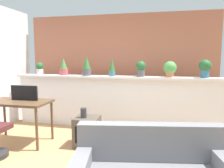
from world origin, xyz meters
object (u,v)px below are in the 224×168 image
Objects in this scene: side_cube_shelf at (87,131)px; vase_on_shelf at (84,113)px; potted_plant_4 at (141,68)px; potted_plant_0 at (40,68)px; desk at (18,106)px; potted_plant_2 at (87,67)px; potted_plant_3 at (112,67)px; tv_monitor at (24,93)px; potted_plant_1 at (64,67)px; potted_plant_5 at (170,69)px; potted_plant_6 at (205,68)px.

vase_on_shelf reaches higher than side_cube_shelf.
vase_on_shelf is (-0.86, -1.02, -0.71)m from potted_plant_4.
potted_plant_0 is 1.28m from desk.
potted_plant_2 is 1.15m from potted_plant_4.
side_cube_shelf is 0.34m from vase_on_shelf.
potted_plant_3 reaches higher than tv_monitor.
side_cube_shelf is at bearing 32.80° from vase_on_shelf.
potted_plant_3 is (1.11, -0.06, 0.01)m from potted_plant_1.
vase_on_shelf is at bearing -51.62° from potted_plant_1.
potted_plant_2 is at bearing -179.50° from potted_plant_5.
tv_monitor is at bearing -73.58° from potted_plant_0.
potted_plant_3 is 0.35× the size of desk.
potted_plant_6 is 3.50m from desk.
potted_plant_5 is at bearing 178.50° from potted_plant_6.
potted_plant_6 is at bearing 26.04° from side_cube_shelf.
tv_monitor is at bearing -104.21° from potted_plant_1.
potted_plant_1 is at bearing 177.01° from potted_plant_3.
potted_plant_0 is 0.65× the size of potted_plant_2.
potted_plant_4 is 0.63× the size of tv_monitor.
desk is at bearing -78.36° from potted_plant_0.
potted_plant_2 is 1.09× the size of potted_plant_3.
potted_plant_0 is at bearing 143.80° from vase_on_shelf.
potted_plant_0 is 2.27m from potted_plant_4.
potted_plant_3 reaches higher than potted_plant_0.
tv_monitor is (-1.97, -1.02, -0.41)m from potted_plant_4.
desk is (-0.34, -1.14, -0.62)m from potted_plant_1.
desk is (0.23, -1.11, -0.60)m from potted_plant_0.
potted_plant_5 reaches higher than vase_on_shelf.
potted_plant_3 is at bearing -2.53° from potted_plant_2.
potted_plant_3 reaches higher than desk.
side_cube_shelf is at bearing -103.12° from potted_plant_3.
potted_plant_4 is (1.70, -0.04, 0.00)m from potted_plant_1.
side_cube_shelf is at bearing 5.20° from desk.
tv_monitor is at bearing -128.55° from potted_plant_2.
potted_plant_1 reaches higher than tv_monitor.
potted_plant_5 reaches higher than desk.
tv_monitor is (-0.27, -1.06, -0.41)m from potted_plant_1.
potted_plant_5 reaches higher than potted_plant_0.
potted_plant_4 is 1.51m from vase_on_shelf.
potted_plant_0 is 0.57m from potted_plant_1.
potted_plant_4 is 0.91× the size of potted_plant_6.
potted_plant_6 is 2.10× the size of vase_on_shelf.
tv_monitor is (-1.38, -1.00, -0.42)m from potted_plant_3.
potted_plant_1 is 1.52m from vase_on_shelf.
potted_plant_4 reaches higher than potted_plant_0.
potted_plant_3 is at bearing -178.03° from potted_plant_5.
potted_plant_1 is at bearing 130.76° from side_cube_shelf.
potted_plant_4 reaches higher than desk.
potted_plant_3 is 1.11× the size of potted_plant_6.
side_cube_shelf is at bearing -71.32° from potted_plant_2.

